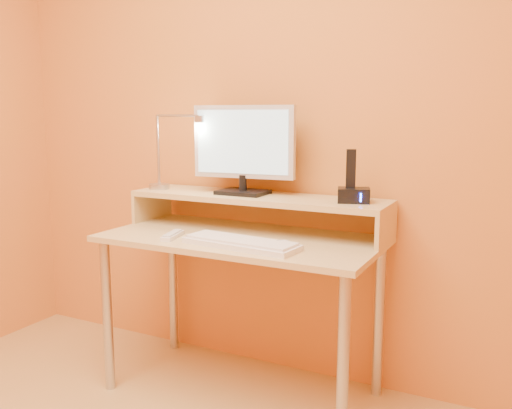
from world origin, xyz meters
The scene contains 25 objects.
wall_back centered at (0.00, 1.50, 1.25)m, with size 3.00×0.04×2.50m, color orange.
desk_leg_fl centered at (-0.55, 0.93, 0.35)m, with size 0.04×0.04×0.69m, color #B0B1B9.
desk_leg_fr centered at (0.55, 0.93, 0.35)m, with size 0.04×0.04×0.69m, color #B0B1B9.
desk_leg_bl centered at (-0.55, 1.43, 0.35)m, with size 0.04×0.04×0.69m, color #B0B1B9.
desk_leg_br centered at (0.55, 1.43, 0.35)m, with size 0.04×0.04×0.69m, color #B0B1B9.
desk_lower centered at (0.00, 1.18, 0.71)m, with size 1.20×0.60×0.03m, color tan.
shelf_riser_left centered at (-0.59, 1.33, 0.79)m, with size 0.02×0.30×0.14m, color tan.
shelf_riser_right centered at (0.59, 1.33, 0.79)m, with size 0.02×0.30×0.14m, color tan.
desk_shelf centered at (0.00, 1.33, 0.87)m, with size 1.20×0.30×0.03m, color tan.
monitor_foot centered at (-0.07, 1.33, 0.89)m, with size 0.22×0.16×0.02m, color black.
monitor_neck centered at (-0.07, 1.33, 0.93)m, with size 0.04×0.04×0.07m, color black.
monitor_panel centered at (-0.07, 1.34, 1.12)m, with size 0.48×0.04×0.33m, color #BCBDC2.
monitor_back centered at (-0.07, 1.36, 1.12)m, with size 0.43×0.01×0.28m, color black.
monitor_screen centered at (-0.07, 1.32, 1.12)m, with size 0.44×0.00×0.28m, color #ABDDF5.
lamp_base centered at (-0.52, 1.30, 0.89)m, with size 0.10×0.10×0.03m, color #B0B1B9.
lamp_post centered at (-0.52, 1.30, 1.07)m, with size 0.01×0.01×0.33m, color #B0B1B9.
lamp_arm centered at (-0.40, 1.30, 1.24)m, with size 0.01×0.01×0.24m, color #B0B1B9.
lamp_head centered at (-0.28, 1.30, 1.22)m, with size 0.04×0.04×0.03m, color #B0B1B9.
lamp_bulb centered at (-0.28, 1.30, 1.20)m, with size 0.03×0.03×0.00m, color #FFEAC6.
phone_dock centered at (0.45, 1.33, 0.91)m, with size 0.13×0.10×0.06m, color black.
phone_handset centered at (0.44, 1.33, 1.02)m, with size 0.04×0.03×0.16m, color black.
phone_led centered at (0.50, 1.28, 0.91)m, with size 0.01×0.00×0.04m, color blue.
keyboard centered at (0.09, 1.01, 0.73)m, with size 0.48×0.15×0.02m, color silver.
mouse centered at (0.24, 1.06, 0.74)m, with size 0.06×0.10×0.03m, color white.
remote_control centered at (-0.25, 1.02, 0.73)m, with size 0.04×0.16×0.02m, color silver.
Camera 1 is at (1.11, -0.85, 1.24)m, focal length 38.38 mm.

